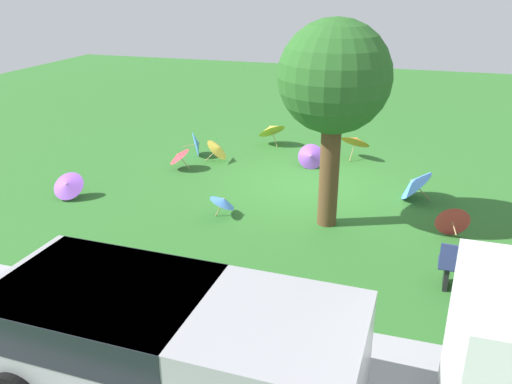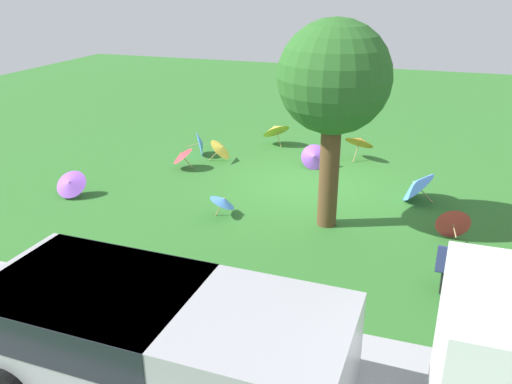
{
  "view_description": "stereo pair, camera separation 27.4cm",
  "coord_description": "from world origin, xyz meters",
  "views": [
    {
      "loc": [
        -2.49,
        12.59,
        5.04
      ],
      "look_at": [
        0.75,
        2.21,
        0.6
      ],
      "focal_mm": 37.14,
      "sensor_mm": 36.0,
      "label": 1
    },
    {
      "loc": [
        -2.75,
        12.51,
        5.04
      ],
      "look_at": [
        0.75,
        2.21,
        0.6
      ],
      "focal_mm": 37.14,
      "sensor_mm": 36.0,
      "label": 2
    }
  ],
  "objects": [
    {
      "name": "parasol_blue_0",
      "position": [
        3.75,
        -1.46,
        0.38
      ],
      "size": [
        0.69,
        0.76,
        0.75
      ],
      "color": "tan",
      "rests_on": "ground"
    },
    {
      "name": "parasol_yellow_1",
      "position": [
        1.94,
        -3.23,
        0.52
      ],
      "size": [
        1.19,
        1.2,
        0.86
      ],
      "color": "tan",
      "rests_on": "ground"
    },
    {
      "name": "parasol_purple_0",
      "position": [
        0.24,
        -1.35,
        0.36
      ],
      "size": [
        0.8,
        0.72,
        0.72
      ],
      "color": "tan",
      "rests_on": "ground"
    },
    {
      "name": "parasol_orange_0",
      "position": [
        -0.83,
        -2.6,
        0.57
      ],
      "size": [
        1.05,
        1.02,
        0.86
      ],
      "color": "tan",
      "rests_on": "ground"
    },
    {
      "name": "ground",
      "position": [
        0.0,
        0.0,
        0.0
      ],
      "size": [
        40.0,
        40.0,
        0.0
      ],
      "primitive_type": "plane",
      "color": "#2D6B28"
    },
    {
      "name": "parasol_blue_2",
      "position": [
        1.47,
        2.39,
        0.37
      ],
      "size": [
        0.8,
        0.8,
        0.55
      ],
      "color": "tan",
      "rests_on": "ground"
    },
    {
      "name": "parasol_blue_1",
      "position": [
        -2.58,
        0.09,
        0.42
      ],
      "size": [
        0.85,
        0.97,
        0.82
      ],
      "color": "tan",
      "rests_on": "ground"
    },
    {
      "name": "parasol_yellow_0",
      "position": [
        2.94,
        -1.11,
        0.41
      ],
      "size": [
        0.75,
        0.79,
        0.71
      ],
      "color": "tan",
      "rests_on": "ground"
    },
    {
      "name": "parasol_red_0",
      "position": [
        -3.41,
        1.9,
        0.36
      ],
      "size": [
        0.75,
        0.67,
        0.72
      ],
      "color": "tan",
      "rests_on": "ground"
    },
    {
      "name": "parasol_purple_1",
      "position": [
        5.42,
        2.58,
        0.36
      ],
      "size": [
        0.83,
        0.73,
        0.67
      ],
      "color": "tan",
      "rests_on": "ground"
    },
    {
      "name": "shade_tree",
      "position": [
        -0.84,
        2.08,
        3.13
      ],
      "size": [
        2.28,
        2.28,
        4.34
      ],
      "color": "brown",
      "rests_on": "ground"
    },
    {
      "name": "parasol_red_2",
      "position": [
        3.76,
        -0.16,
        0.41
      ],
      "size": [
        0.8,
        0.84,
        0.65
      ],
      "color": "tan",
      "rests_on": "ground"
    },
    {
      "name": "park_bench",
      "position": [
        -3.91,
        4.08,
        0.47
      ],
      "size": [
        1.62,
        0.53,
        0.9
      ],
      "color": "navy",
      "rests_on": "ground"
    },
    {
      "name": "van_dark",
      "position": [
        0.22,
        7.85,
        0.91
      ],
      "size": [
        4.65,
        2.22,
        1.53
      ],
      "color": "#99999E",
      "rests_on": "ground"
    }
  ]
}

